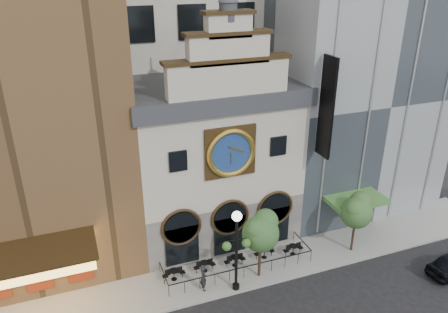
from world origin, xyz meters
name	(u,v)px	position (x,y,z in m)	size (l,w,h in m)	color
ground	(251,291)	(0.00, 0.00, 0.00)	(120.00, 120.00, 0.00)	black
sidewalk	(237,267)	(0.00, 2.50, 0.07)	(44.00, 5.00, 0.15)	gray
clock_building	(211,155)	(0.00, 7.82, 6.69)	(12.60, 8.78, 18.65)	#605E5B
theater_building	(11,88)	(-13.00, 9.96, 12.60)	(14.00, 15.60, 25.00)	brown
retail_building	(344,88)	(12.99, 9.99, 10.14)	(14.00, 14.40, 20.00)	gray
cafe_railing	(237,261)	(0.00, 2.50, 0.60)	(10.60, 2.60, 0.90)	black
bistro_0	(174,274)	(-4.57, 2.73, 0.61)	(1.58, 0.68, 0.90)	black
bistro_1	(205,266)	(-2.32, 2.82, 0.61)	(1.58, 0.68, 0.90)	black
bistro_2	(235,260)	(-0.09, 2.66, 0.61)	(1.58, 0.68, 0.90)	black
bistro_3	(264,252)	(2.29, 2.75, 0.61)	(1.58, 0.68, 0.90)	black
bistro_4	(293,249)	(4.48, 2.37, 0.61)	(1.58, 0.68, 0.90)	black
pedestrian	(203,278)	(-2.97, 1.08, 1.08)	(0.68, 0.45, 1.87)	black
lamppost	(237,243)	(-0.92, 0.40, 3.83)	(1.90, 0.73, 5.96)	black
tree_left	(261,231)	(1.14, 1.11, 3.81)	(2.59, 2.49, 4.99)	#382619
tree_right	(357,210)	(8.95, 1.35, 3.61)	(2.45, 2.36, 4.72)	#382619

